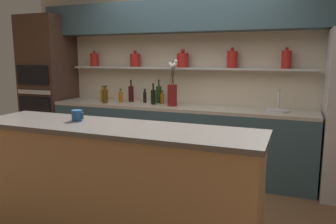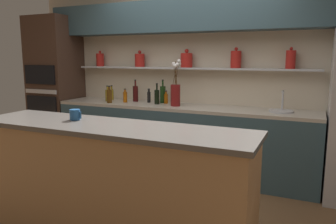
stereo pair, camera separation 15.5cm
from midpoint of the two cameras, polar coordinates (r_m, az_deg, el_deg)
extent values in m
plane|color=brown|center=(3.50, -5.13, -16.92)|extent=(12.00, 12.00, 0.00)
cube|color=beige|center=(4.63, 3.62, 6.31)|extent=(5.20, 0.10, 2.60)
cube|color=#B7B7BC|center=(4.53, 1.47, 7.62)|extent=(3.43, 0.18, 0.02)
cylinder|color=#AD1E19|center=(5.18, -13.56, 8.81)|extent=(0.12, 0.12, 0.19)
sphere|color=#AD1E19|center=(5.18, -13.61, 10.12)|extent=(0.04, 0.04, 0.04)
cylinder|color=#AD1E19|center=(4.82, -6.69, 8.93)|extent=(0.14, 0.14, 0.19)
sphere|color=#AD1E19|center=(4.82, -6.71, 10.34)|extent=(0.05, 0.05, 0.05)
cylinder|color=#AD1E19|center=(4.52, 1.57, 8.99)|extent=(0.16, 0.16, 0.19)
sphere|color=#AD1E19|center=(4.52, 1.58, 10.56)|extent=(0.06, 0.06, 0.06)
cylinder|color=#AD1E19|center=(4.33, 10.09, 9.00)|extent=(0.13, 0.13, 0.22)
sphere|color=#AD1E19|center=(4.34, 10.14, 10.74)|extent=(0.05, 0.05, 0.05)
cylinder|color=#AD1E19|center=(4.25, 18.91, 8.63)|extent=(0.11, 0.11, 0.22)
sphere|color=#AD1E19|center=(4.25, 19.01, 10.37)|extent=(0.04, 0.04, 0.04)
cube|color=#334C56|center=(4.44, 2.81, 16.39)|extent=(4.42, 0.34, 0.42)
cube|color=#334C56|center=(4.47, 0.44, -4.97)|extent=(3.53, 0.62, 0.88)
cube|color=#ADA393|center=(4.37, 0.45, 0.88)|extent=(3.53, 0.62, 0.04)
cube|color=tan|center=(2.82, -11.03, -12.92)|extent=(2.35, 0.55, 0.98)
cube|color=#56514C|center=(2.67, -11.37, -2.73)|extent=(2.41, 0.61, 0.04)
cube|color=#3D281E|center=(5.49, -20.80, 3.98)|extent=(0.68, 0.62, 2.17)
cube|color=black|center=(5.29, -22.94, 0.31)|extent=(0.57, 0.02, 0.40)
cube|color=black|center=(5.24, -23.31, 5.93)|extent=(0.57, 0.02, 0.28)
cube|color=#B7B7BC|center=(5.26, -23.13, 3.22)|extent=(0.60, 0.02, 0.06)
cylinder|color=maroon|center=(4.31, -0.29, 2.91)|extent=(0.13, 0.13, 0.28)
cylinder|color=#4C3319|center=(4.31, -0.40, 6.57)|extent=(0.05, 0.05, 0.26)
sphere|color=silver|center=(4.34, -0.63, 8.35)|extent=(0.06, 0.06, 0.06)
cylinder|color=#4C3319|center=(4.29, -0.21, 6.82)|extent=(0.01, 0.05, 0.30)
sphere|color=silver|center=(4.27, 0.31, 8.86)|extent=(0.05, 0.05, 0.05)
cylinder|color=#4C3319|center=(4.31, -0.04, 6.62)|extent=(0.06, 0.02, 0.27)
sphere|color=silver|center=(4.34, 0.29, 8.45)|extent=(0.06, 0.06, 0.06)
cylinder|color=#4C3319|center=(4.27, -0.19, 6.52)|extent=(0.02, 0.03, 0.26)
sphere|color=silver|center=(4.23, 0.04, 8.27)|extent=(0.05, 0.05, 0.05)
cylinder|color=#4C3319|center=(4.30, -0.25, 6.35)|extent=(0.02, 0.01, 0.23)
sphere|color=silver|center=(4.33, -0.09, 7.92)|extent=(0.04, 0.04, 0.04)
cylinder|color=#4C3319|center=(4.26, -0.34, 6.41)|extent=(0.04, 0.02, 0.25)
sphere|color=silver|center=(4.22, -0.40, 8.06)|extent=(0.06, 0.06, 0.06)
cylinder|color=#B7B7BC|center=(4.09, 17.54, 0.25)|extent=(0.28, 0.28, 0.02)
cylinder|color=#B7B7BC|center=(4.18, 17.73, 2.09)|extent=(0.02, 0.02, 0.22)
cylinder|color=#B7B7BC|center=(4.11, 17.75, 3.52)|extent=(0.02, 0.12, 0.02)
cylinder|color=black|center=(4.49, -3.57, 2.60)|extent=(0.07, 0.07, 0.20)
cylinder|color=black|center=(4.48, -3.59, 4.35)|extent=(0.02, 0.02, 0.08)
cylinder|color=black|center=(4.47, -3.60, 4.95)|extent=(0.03, 0.03, 0.01)
cylinder|color=#9E4C0A|center=(4.56, -2.00, 2.31)|extent=(0.06, 0.06, 0.13)
cylinder|color=#9E4C0A|center=(4.55, -2.00, 3.35)|extent=(0.03, 0.03, 0.04)
cylinder|color=black|center=(4.55, -2.01, 3.66)|extent=(0.03, 0.03, 0.01)
cylinder|color=olive|center=(4.86, -12.20, 2.75)|extent=(0.07, 0.07, 0.17)
cylinder|color=olive|center=(4.85, -12.24, 4.01)|extent=(0.03, 0.03, 0.05)
cylinder|color=black|center=(4.85, -12.25, 4.39)|extent=(0.03, 0.03, 0.01)
cylinder|color=olive|center=(5.01, -11.51, 2.92)|extent=(0.05, 0.05, 0.16)
cylinder|color=olive|center=(5.00, -11.55, 4.10)|extent=(0.03, 0.03, 0.05)
cylinder|color=black|center=(5.00, -11.56, 4.46)|extent=(0.03, 0.03, 0.01)
cylinder|color=black|center=(4.67, -5.02, 2.55)|extent=(0.05, 0.05, 0.15)
cylinder|color=black|center=(4.66, -5.03, 3.67)|extent=(0.03, 0.03, 0.04)
cylinder|color=black|center=(4.65, -5.04, 3.97)|extent=(0.03, 0.03, 0.01)
cylinder|color=#193814|center=(4.63, -2.57, 3.05)|extent=(0.08, 0.08, 0.23)
cylinder|color=#193814|center=(4.61, -2.59, 4.99)|extent=(0.02, 0.02, 0.08)
cylinder|color=black|center=(4.61, -2.59, 5.57)|extent=(0.03, 0.03, 0.01)
cylinder|color=#380C0C|center=(4.78, -7.38, 3.13)|extent=(0.08, 0.08, 0.22)
cylinder|color=#380C0C|center=(4.77, -7.42, 4.94)|extent=(0.02, 0.02, 0.08)
cylinder|color=black|center=(4.76, -7.43, 5.51)|extent=(0.03, 0.03, 0.01)
cylinder|color=#4C2D0C|center=(4.68, -11.86, 2.62)|extent=(0.07, 0.07, 0.18)
cylinder|color=#4C2D0C|center=(4.67, -11.91, 4.00)|extent=(0.03, 0.03, 0.04)
cylinder|color=black|center=(4.67, -11.92, 4.36)|extent=(0.03, 0.03, 0.01)
cylinder|color=#9E4C0A|center=(4.71, -9.16, 2.52)|extent=(0.06, 0.06, 0.15)
cylinder|color=#9E4C0A|center=(4.70, -9.19, 3.62)|extent=(0.03, 0.03, 0.04)
cylinder|color=black|center=(4.70, -9.20, 3.92)|extent=(0.03, 0.03, 0.01)
cylinder|color=#235184|center=(2.93, -17.05, -0.57)|extent=(0.09, 0.09, 0.09)
cube|color=#235184|center=(2.89, -16.20, -0.64)|extent=(0.02, 0.01, 0.06)
camera|label=1|loc=(0.08, -91.30, -0.22)|focal=35.00mm
camera|label=2|loc=(0.08, 88.70, 0.22)|focal=35.00mm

